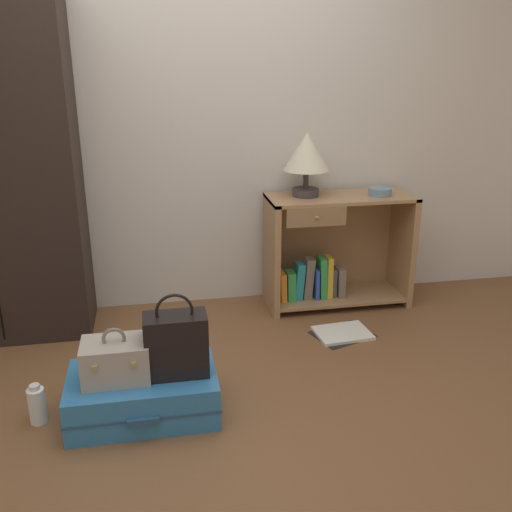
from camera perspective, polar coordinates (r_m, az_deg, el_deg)
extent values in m
plane|color=brown|center=(2.73, -4.14, -16.71)|extent=(9.00, 9.00, 0.00)
cube|color=beige|center=(3.71, -7.45, 14.55)|extent=(6.40, 0.10, 2.60)
cube|color=#A37A51|center=(3.72, 1.56, 0.10)|extent=(0.04, 0.38, 0.75)
cube|color=#A37A51|center=(4.00, 14.43, 0.90)|extent=(0.04, 0.38, 0.75)
cube|color=#A37A51|center=(3.73, 8.50, 5.83)|extent=(0.95, 0.38, 0.02)
cube|color=#A37A51|center=(3.95, 8.01, -3.89)|extent=(0.87, 0.38, 0.02)
cube|color=#A37A51|center=(4.00, 7.41, 1.36)|extent=(0.87, 0.01, 0.73)
cube|color=#8F6B47|center=(3.52, 6.06, 3.93)|extent=(0.38, 0.02, 0.12)
sphere|color=#9E844C|center=(3.51, 6.14, 3.86)|extent=(0.02, 0.02, 0.02)
cube|color=orange|center=(3.78, 2.65, -3.03)|extent=(0.05, 0.12, 0.20)
cube|color=green|center=(3.80, 3.47, -2.96)|extent=(0.06, 0.11, 0.20)
cube|color=teal|center=(3.80, 4.30, -2.53)|extent=(0.07, 0.10, 0.25)
cube|color=#726659|center=(3.81, 5.25, -2.25)|extent=(0.07, 0.09, 0.28)
cube|color=#2D51B2|center=(3.84, 5.97, -2.69)|extent=(0.03, 0.13, 0.21)
cube|color=green|center=(3.83, 6.61, -2.12)|extent=(0.05, 0.11, 0.28)
cube|color=gold|center=(3.85, 7.26, -2.06)|extent=(0.04, 0.10, 0.29)
cube|color=#4C474C|center=(3.87, 7.74, -2.61)|extent=(0.03, 0.09, 0.20)
cube|color=#726659|center=(3.89, 8.39, -2.53)|extent=(0.05, 0.12, 0.20)
cylinder|color=#3D3838|center=(3.69, 4.98, 6.39)|extent=(0.17, 0.17, 0.05)
cylinder|color=#3D3838|center=(3.67, 5.02, 7.67)|extent=(0.04, 0.04, 0.12)
cone|color=beige|center=(3.64, 5.10, 10.40)|extent=(0.29, 0.29, 0.24)
cylinder|color=slate|center=(3.78, 12.31, 6.33)|extent=(0.15, 0.15, 0.05)
cube|color=teal|center=(2.80, -11.23, -13.41)|extent=(0.69, 0.41, 0.21)
cube|color=#285071|center=(2.80, -11.23, -13.41)|extent=(0.69, 0.42, 0.01)
cube|color=#285071|center=(2.62, -11.22, -15.99)|extent=(0.14, 0.02, 0.03)
cube|color=#A89E8E|center=(2.70, -13.87, -10.13)|extent=(0.30, 0.21, 0.19)
torus|color=slate|center=(2.64, -14.07, -8.03)|extent=(0.11, 0.02, 0.11)
cube|color=tan|center=(2.59, -15.89, -10.77)|extent=(0.02, 0.01, 0.02)
cube|color=tan|center=(2.58, -12.17, -10.59)|extent=(0.02, 0.01, 0.02)
cube|color=black|center=(2.66, -8.01, -8.82)|extent=(0.29, 0.16, 0.30)
torus|color=black|center=(2.58, -8.19, -5.53)|extent=(0.17, 0.01, 0.17)
cylinder|color=white|center=(2.89, -21.08, -13.83)|extent=(0.08, 0.08, 0.17)
cylinder|color=silver|center=(2.84, -21.32, -12.17)|extent=(0.05, 0.05, 0.02)
cube|color=white|center=(3.54, 8.67, -7.65)|extent=(0.34, 0.27, 0.02)
cube|color=black|center=(3.54, 8.66, -7.76)|extent=(0.41, 0.36, 0.01)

